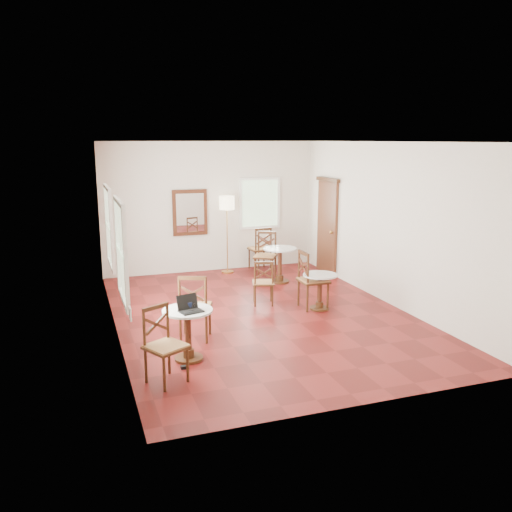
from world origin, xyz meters
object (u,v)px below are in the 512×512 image
Objects in this scene: cafe_table_mid at (320,288)px; laptop at (189,307)px; chair_back_b at (265,255)px; power_adapter at (185,367)px; water_glass at (193,306)px; chair_near_b at (165,345)px; mouse at (191,311)px; navy_mug at (189,306)px; chair_near_a at (195,307)px; floor_lamp at (227,208)px; cafe_table_back at (280,261)px; chair_mid_b at (312,280)px; cafe_table_near at (188,329)px; chair_back_a at (260,249)px; chair_mid_a at (263,282)px.

laptop reaches higher than cafe_table_mid.
chair_back_b reaches higher than power_adapter.
chair_back_b is 11.63× the size of water_glass.
chair_near_b reaches higher than mouse.
chair_back_b is 7.98× the size of navy_mug.
chair_back_b is 5.04m from power_adapter.
chair_back_b is 4.77m from laptop.
floor_lamp is (1.67, 3.94, 0.98)m from chair_near_a.
cafe_table_back is 0.43× the size of floor_lamp.
chair_near_a is at bearing 69.40° from power_adapter.
chair_near_a is 2.52m from chair_mid_b.
cafe_table_back is 5.90× the size of navy_mug.
power_adapter is at bearing -148.53° from cafe_table_mid.
cafe_table_near is at bearing -151.86° from cafe_table_mid.
navy_mug is (-2.71, -1.46, 0.38)m from cafe_table_mid.
navy_mug is at bearing -91.49° from chair_back_b.
chair_near_a is 11.92× the size of water_glass.
floor_lamp reaches higher than chair_mid_b.
chair_mid_b is at bearing 83.14° from chair_back_a.
floor_lamp is at bearing 37.45° from chair_near_b.
chair_mid_b reaches higher than laptop.
cafe_table_near is at bearing 54.74° from chair_back_a.
mouse is (-2.61, -1.71, 0.22)m from chair_mid_b.
floor_lamp is 5.22m from mouse.
cafe_table_mid is at bearing 85.10° from chair_back_a.
cafe_table_back is at bearing -3.11° from chair_mid_b.
chair_near_a reaches higher than laptop.
mouse is at bearing -127.29° from cafe_table_back.
chair_mid_a is at bearing 20.83° from chair_near_b.
water_glass is (-2.52, -3.93, 0.27)m from chair_back_b.
chair_near_a is (0.27, 0.74, 0.07)m from cafe_table_near.
chair_near_a is 0.98× the size of chair_mid_b.
chair_mid_b reaches higher than cafe_table_near.
cafe_table_near is 4.42m from cafe_table_back.
laptop is (-0.25, -0.82, 0.27)m from chair_near_a.
floor_lamp is (-0.70, 3.09, 0.98)m from chair_mid_b.
chair_back_a is at bearing 82.20° from mouse.
chair_near_b is at bearing 84.22° from chair_near_a.
chair_near_a reaches higher than chair_mid_a.
water_glass is at bearing 86.55° from mouse.
navy_mug is at bearing 109.54° from mouse.
water_glass is (-2.67, -3.47, 0.31)m from cafe_table_back.
cafe_table_near is at bearing -91.76° from chair_back_b.
chair_back_b is (-0.15, -0.75, -0.00)m from chair_back_a.
cafe_table_near is 3.11m from cafe_table_mid.
chair_near_b is 5.44m from chair_back_b.
power_adapter is (-2.05, -4.97, -1.49)m from floor_lamp.
chair_back_b is (0.72, 1.85, 0.08)m from chair_mid_a.
chair_near_a is at bearing 58.77° from laptop.
chair_mid_a is (-0.88, -1.38, -0.04)m from cafe_table_back.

